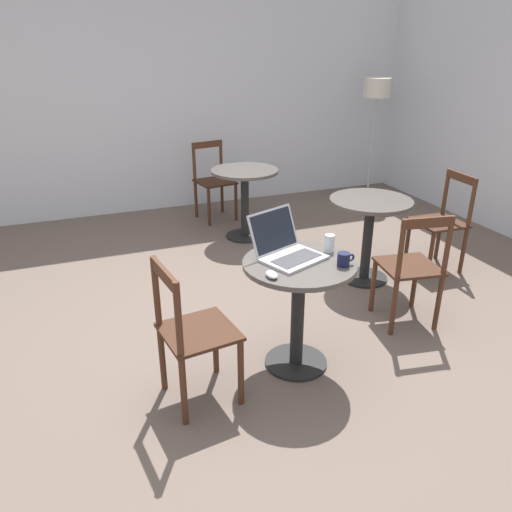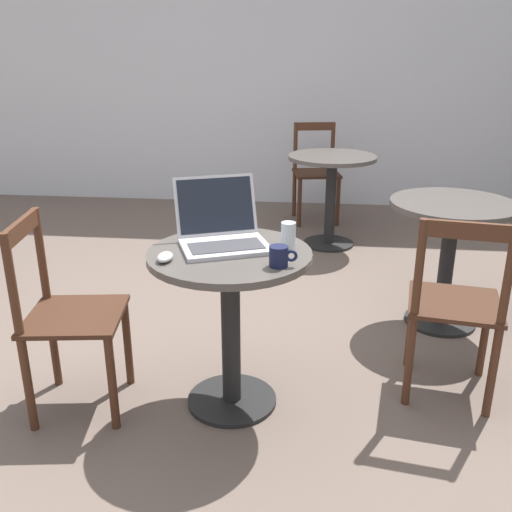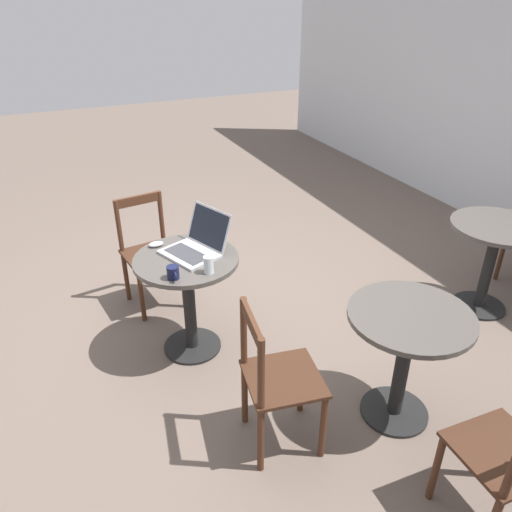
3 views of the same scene
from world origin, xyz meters
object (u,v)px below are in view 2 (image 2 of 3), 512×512
Objects in this scene: cafe_table_mid at (450,236)px; chair_near_left at (66,317)px; chair_mid_front at (455,308)px; laptop at (222,232)px; drinking_glass at (288,235)px; mouse at (165,257)px; cafe_table_near at (230,295)px; mug at (279,256)px; chair_far_back at (316,173)px; cafe_table_far at (331,180)px.

cafe_table_mid is 2.03m from chair_near_left.
laptop is at bearing -175.27° from chair_mid_front.
drinking_glass is (-0.73, -0.10, 0.34)m from chair_mid_front.
mouse reaches higher than cafe_table_mid.
cafe_table_near is at bearing 29.29° from mouse.
chair_near_left is 0.96m from mug.
cafe_table_near is at bearing 7.71° from chair_near_left.
chair_near_left is 1.67m from chair_mid_front.
mouse is 0.91× the size of drinking_glass.
chair_far_back is at bearing 71.17° from chair_near_left.
chair_far_back is at bearing 110.32° from cafe_table_mid.
mouse is at bearing -150.71° from cafe_table_near.
cafe_table_near is 0.35m from drinking_glass.
mug reaches higher than cafe_table_near.
chair_near_left is 8.61× the size of mouse.
cafe_table_mid is at bearing 29.36° from chair_near_left.
laptop is at bearing 48.64° from mouse.
drinking_glass is at bearing -2.65° from laptop.
cafe_table_far is 2.58m from chair_near_left.
chair_mid_front is 8.61× the size of mouse.
laptop is 4.23× the size of mug.
cafe_table_far is (-0.62, 1.31, 0.00)m from cafe_table_mid.
cafe_table_far is 1.57× the size of laptop.
cafe_table_near is at bearing 146.32° from mug.
mug is at bearing -129.80° from cafe_table_mid.
cafe_table_near is at bearing -170.09° from chair_mid_front.
chair_far_back is 7.87× the size of drinking_glass.
mug reaches higher than cafe_table_far.
laptop reaches higher than mouse.
cafe_table_far is at bearing 83.96° from drinking_glass.
laptop is at bearing -143.99° from cafe_table_mid.
drinking_glass is at bearing 10.13° from chair_near_left.
chair_far_back is at bearing 87.92° from drinking_glass.
chair_near_left is 7.87× the size of drinking_glass.
chair_far_back reaches higher than cafe_table_mid.
mouse is (-0.69, -2.35, 0.21)m from cafe_table_far.
drinking_glass reaches higher than mug.
cafe_table_near is 6.64× the size of mug.
cafe_table_mid is at bearing 36.01° from laptop.
chair_far_back is at bearing 83.40° from cafe_table_near.
laptop is 4.58× the size of mouse.
cafe_table_mid is 6.56× the size of drinking_glass.
mouse is at bearing -156.57° from drinking_glass.
cafe_table_mid is 1.45m from cafe_table_far.
laptop reaches higher than chair_mid_front.
mouse is at bearing -4.76° from chair_near_left.
drinking_glass is (-0.10, -2.84, 0.34)m from chair_far_back.
cafe_table_far is 2.20m from laptop.
chair_near_left is at bearing -172.29° from cafe_table_near.
chair_mid_front is at bearing 9.91° from cafe_table_near.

